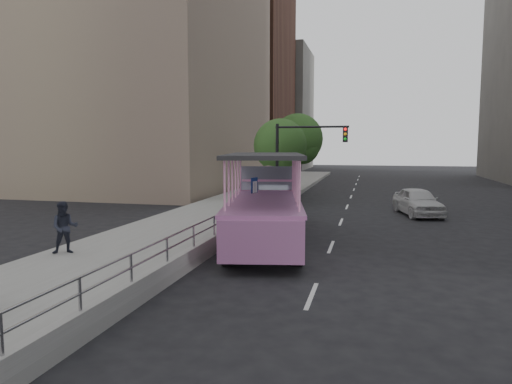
{
  "coord_description": "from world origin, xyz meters",
  "views": [
    {
      "loc": [
        2.44,
        -13.68,
        3.95
      ],
      "look_at": [
        -1.46,
        1.75,
        2.32
      ],
      "focal_mm": 32.0,
      "sensor_mm": 36.0,
      "label": 1
    }
  ],
  "objects_px": {
    "car": "(418,201)",
    "traffic_signal": "(297,153)",
    "parking_sign": "(254,198)",
    "street_tree_far": "(299,141)",
    "street_tree_near": "(282,147)",
    "duck_boat": "(266,208)",
    "pedestrian_mid": "(65,227)"
  },
  "relations": [
    {
      "from": "duck_boat",
      "to": "car",
      "type": "xyz_separation_m",
      "value": [
        6.87,
        8.68,
        -0.56
      ]
    },
    {
      "from": "parking_sign",
      "to": "traffic_signal",
      "type": "height_order",
      "value": "traffic_signal"
    },
    {
      "from": "car",
      "to": "street_tree_near",
      "type": "bearing_deg",
      "value": 149.91
    },
    {
      "from": "street_tree_near",
      "to": "street_tree_far",
      "type": "distance_m",
      "value": 6.02
    },
    {
      "from": "car",
      "to": "parking_sign",
      "type": "xyz_separation_m",
      "value": [
        -7.6,
        -7.73,
        0.83
      ]
    },
    {
      "from": "traffic_signal",
      "to": "street_tree_near",
      "type": "distance_m",
      "value": 3.8
    },
    {
      "from": "traffic_signal",
      "to": "street_tree_far",
      "type": "xyz_separation_m",
      "value": [
        -1.4,
        9.43,
        0.81
      ]
    },
    {
      "from": "parking_sign",
      "to": "street_tree_far",
      "type": "height_order",
      "value": "street_tree_far"
    },
    {
      "from": "duck_boat",
      "to": "traffic_signal",
      "type": "distance_m",
      "value": 8.03
    },
    {
      "from": "car",
      "to": "traffic_signal",
      "type": "xyz_separation_m",
      "value": [
        -6.77,
        -0.94,
        2.71
      ]
    },
    {
      "from": "duck_boat",
      "to": "car",
      "type": "bearing_deg",
      "value": 51.62
    },
    {
      "from": "car",
      "to": "traffic_signal",
      "type": "height_order",
      "value": "traffic_signal"
    },
    {
      "from": "duck_boat",
      "to": "street_tree_far",
      "type": "distance_m",
      "value": 17.46
    },
    {
      "from": "street_tree_near",
      "to": "street_tree_far",
      "type": "height_order",
      "value": "street_tree_far"
    },
    {
      "from": "parking_sign",
      "to": "traffic_signal",
      "type": "relative_size",
      "value": 0.49
    },
    {
      "from": "duck_boat",
      "to": "street_tree_far",
      "type": "height_order",
      "value": "street_tree_far"
    },
    {
      "from": "street_tree_far",
      "to": "traffic_signal",
      "type": "bearing_deg",
      "value": -81.57
    },
    {
      "from": "duck_boat",
      "to": "pedestrian_mid",
      "type": "bearing_deg",
      "value": -137.26
    },
    {
      "from": "pedestrian_mid",
      "to": "street_tree_far",
      "type": "bearing_deg",
      "value": 46.21
    },
    {
      "from": "duck_boat",
      "to": "street_tree_near",
      "type": "xyz_separation_m",
      "value": [
        -1.49,
        11.16,
        2.47
      ]
    },
    {
      "from": "car",
      "to": "duck_boat",
      "type": "bearing_deg",
      "value": -141.93
    },
    {
      "from": "street_tree_near",
      "to": "parking_sign",
      "type": "bearing_deg",
      "value": -85.7
    },
    {
      "from": "car",
      "to": "street_tree_near",
      "type": "distance_m",
      "value": 9.24
    },
    {
      "from": "car",
      "to": "traffic_signal",
      "type": "relative_size",
      "value": 0.89
    },
    {
      "from": "car",
      "to": "street_tree_far",
      "type": "relative_size",
      "value": 0.71
    },
    {
      "from": "parking_sign",
      "to": "street_tree_near",
      "type": "xyz_separation_m",
      "value": [
        -0.77,
        10.22,
        2.21
      ]
    },
    {
      "from": "street_tree_far",
      "to": "car",
      "type": "bearing_deg",
      "value": -46.1
    },
    {
      "from": "pedestrian_mid",
      "to": "traffic_signal",
      "type": "bearing_deg",
      "value": 33.26
    },
    {
      "from": "parking_sign",
      "to": "pedestrian_mid",
      "type": "bearing_deg",
      "value": -128.74
    },
    {
      "from": "pedestrian_mid",
      "to": "traffic_signal",
      "type": "height_order",
      "value": "traffic_signal"
    },
    {
      "from": "duck_boat",
      "to": "street_tree_far",
      "type": "xyz_separation_m",
      "value": [
        -1.29,
        17.16,
        2.96
      ]
    },
    {
      "from": "parking_sign",
      "to": "traffic_signal",
      "type": "distance_m",
      "value": 7.09
    }
  ]
}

